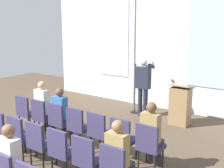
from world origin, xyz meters
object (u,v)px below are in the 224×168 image
(audience_r0_c2, at_px, (61,111))
(chair_r0_c4, at_px, (99,130))
(chair_r0_c5, at_px, (123,137))
(audience_r0_c6, at_px, (151,132))
(audience_r1_c6, at_px, (119,154))
(chair_r1_c1, at_px, (2,128))
(chair_r1_c2, at_px, (20,135))
(chair_r0_c0, at_px, (26,111))
(chair_r0_c2, at_px, (59,120))
(lectern, at_px, (180,105))
(chair_r0_c3, at_px, (78,125))
(chair_r0_c6, at_px, (149,144))
(speaker, at_px, (143,83))
(chair_r1_c5, at_px, (87,158))
(chair_r0_c1, at_px, (42,115))
(chair_r1_c4, at_px, (62,149))
(audience_r0_c1, at_px, (44,105))
(mic_stand, at_px, (135,102))
(chair_r1_c3, at_px, (40,141))
(chair_r1_c6, at_px, (116,168))
(audience_r2_c4, at_px, (13,161))

(audience_r0_c2, bearing_deg, chair_r0_c4, -3.91)
(chair_r0_c5, bearing_deg, audience_r0_c6, 7.55)
(audience_r0_c2, distance_m, audience_r1_c6, 2.66)
(chair_r1_c1, distance_m, chair_r1_c2, 0.60)
(chair_r1_c1, bearing_deg, chair_r0_c0, 118.04)
(audience_r0_c2, relative_size, audience_r0_c6, 0.96)
(chair_r0_c2, distance_m, audience_r1_c6, 2.64)
(chair_r0_c4, bearing_deg, chair_r0_c5, 0.00)
(lectern, height_order, chair_r0_c0, lectern)
(lectern, bearing_deg, chair_r1_c1, -123.18)
(chair_r0_c5, bearing_deg, chair_r0_c3, 180.00)
(chair_r1_c1, bearing_deg, chair_r1_c2, 0.00)
(chair_r0_c6, bearing_deg, speaker, 121.17)
(chair_r0_c2, xyz_separation_m, chair_r1_c5, (1.81, -1.13, 0.00))
(chair_r0_c1, height_order, chair_r1_c4, same)
(audience_r0_c1, height_order, audience_r1_c6, audience_r0_c1)
(speaker, relative_size, chair_r0_c4, 1.86)
(audience_r0_c1, bearing_deg, chair_r1_c2, -63.51)
(mic_stand, distance_m, chair_r0_c2, 2.98)
(chair_r0_c3, bearing_deg, chair_r1_c4, -61.96)
(mic_stand, height_order, chair_r0_c5, mic_stand)
(audience_r0_c2, relative_size, chair_r0_c6, 1.38)
(speaker, bearing_deg, chair_r1_c2, -100.39)
(speaker, height_order, chair_r1_c2, speaker)
(lectern, distance_m, chair_r1_c3, 4.08)
(chair_r0_c3, bearing_deg, chair_r0_c1, 180.00)
(chair_r0_c2, height_order, chair_r1_c6, same)
(chair_r0_c2, distance_m, audience_r0_c6, 2.42)
(chair_r0_c3, bearing_deg, chair_r0_c2, 180.00)
(chair_r0_c6, bearing_deg, chair_r0_c3, 180.00)
(audience_r0_c2, bearing_deg, chair_r1_c1, -116.40)
(mic_stand, bearing_deg, chair_r0_c4, -73.74)
(chair_r0_c4, relative_size, chair_r1_c6, 1.00)
(chair_r1_c3, distance_m, chair_r1_c4, 0.60)
(chair_r1_c5, relative_size, chair_r1_c6, 1.00)
(audience_r0_c2, bearing_deg, chair_r0_c1, -172.21)
(chair_r0_c6, bearing_deg, audience_r0_c6, 90.00)
(audience_r0_c1, relative_size, audience_r0_c6, 1.03)
(chair_r0_c6, relative_size, chair_r1_c1, 1.00)
(audience_r0_c1, relative_size, chair_r0_c6, 1.48)
(chair_r0_c2, bearing_deg, audience_r0_c2, 90.00)
(audience_r0_c6, bearing_deg, audience_r0_c2, 179.94)
(lectern, distance_m, chair_r0_c6, 2.78)
(speaker, relative_size, chair_r1_c4, 1.86)
(chair_r1_c2, height_order, chair_r1_c6, same)
(chair_r0_c4, relative_size, chair_r1_c3, 1.00)
(chair_r0_c4, bearing_deg, audience_r2_c4, -90.00)
(audience_r0_c1, distance_m, chair_r1_c6, 3.25)
(chair_r0_c0, xyz_separation_m, chair_r0_c6, (3.61, 0.00, 0.00))
(lectern, height_order, chair_r0_c2, lectern)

